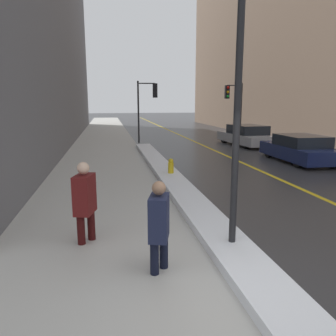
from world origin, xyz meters
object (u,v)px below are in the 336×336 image
Objects in this scene: lamp_post at (239,69)px; parked_car_navy at (300,149)px; traffic_light_near at (148,98)px; pedestrian_in_glasses at (159,223)px; pedestrian_trailing at (85,199)px; traffic_light_far at (233,99)px; parked_car_silver at (247,136)px; fire_hydrant at (171,168)px.

parked_car_navy is at bearing 51.73° from lamp_post.
traffic_light_near reaches higher than pedestrian_in_glasses.
pedestrian_in_glasses is at bearing 138.56° from parked_car_navy.
traffic_light_near is 16.02m from pedestrian_trailing.
traffic_light_near is at bearing -1.35° from traffic_light_far.
pedestrian_trailing is (-2.58, 0.85, -2.29)m from lamp_post.
parked_car_navy is (5.77, -8.38, -2.31)m from traffic_light_near.
parked_car_silver is (0.04, 5.87, 0.03)m from parked_car_navy.
parked_car_silver is (8.97, 13.08, -0.27)m from pedestrian_trailing.
traffic_light_far is at bearing 166.19° from pedestrian_trailing.
pedestrian_trailing is (-9.08, -15.87, -1.97)m from traffic_light_far.
parked_car_navy is 6.03× the size of fire_hydrant.
parked_car_silver is 10.28m from fire_hydrant.
traffic_light_far is 0.83× the size of parked_car_silver.
pedestrian_trailing is at bearing 56.06° from traffic_light_far.
traffic_light_far is 2.52× the size of pedestrian_trailing.
lamp_post is 16.44m from traffic_light_near.
parked_car_navy is (8.94, 7.20, -0.30)m from pedestrian_trailing.
lamp_post is 3.56m from pedestrian_trailing.
traffic_light_far is at bearing 171.33° from pedestrian_in_glasses.
traffic_light_far reaches higher than parked_car_silver.
lamp_post is at bearing 142.50° from parked_car_navy.
traffic_light_near is 6.72m from parked_car_silver.
parked_car_navy is at bearing 144.82° from pedestrian_trailing.
parked_car_navy is at bearing 174.46° from parked_car_silver.
parked_car_silver is at bearing 65.36° from lamp_post.
parked_car_silver is at bearing 51.70° from fire_hydrant.
fire_hydrant is (-6.47, -10.86, -2.49)m from traffic_light_far.
fire_hydrant is (-6.33, -2.19, -0.22)m from parked_car_navy.
traffic_light_near is 17.16m from pedestrian_in_glasses.
traffic_light_far is at bearing -0.14° from parked_car_navy.
pedestrian_in_glasses is 11.54m from parked_car_navy.
lamp_post is 2.77m from pedestrian_in_glasses.
fire_hydrant is (0.02, 5.87, -2.81)m from lamp_post.
traffic_light_far is 18.39m from pedestrian_trailing.
traffic_light_far is 19.04m from pedestrian_in_glasses.
traffic_light_far is 0.93× the size of parked_car_navy.
pedestrian_trailing is at bearing -122.44° from pedestrian_in_glasses.
traffic_light_far reaches higher than pedestrian_trailing.
parked_car_silver is at bearing 167.58° from pedestrian_in_glasses.
pedestrian_in_glasses reaches higher than parked_car_navy.
traffic_light_near is 0.84× the size of parked_car_silver.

